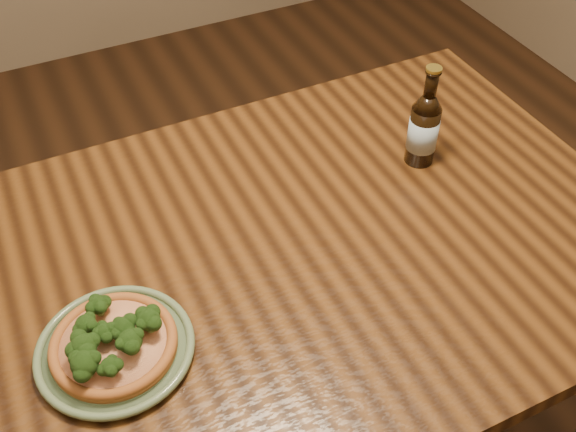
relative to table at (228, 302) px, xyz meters
name	(u,v)px	position (x,y,z in m)	size (l,w,h in m)	color
table	(228,302)	(0.00, 0.00, 0.00)	(1.60, 0.90, 0.75)	#4F2C10
plate	(115,349)	(-0.22, -0.09, 0.10)	(0.25, 0.25, 0.02)	#607550
pizza	(112,343)	(-0.22, -0.09, 0.12)	(0.20, 0.20, 0.07)	#A75C25
beer_bottle	(424,128)	(0.48, 0.11, 0.18)	(0.06, 0.06, 0.22)	black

